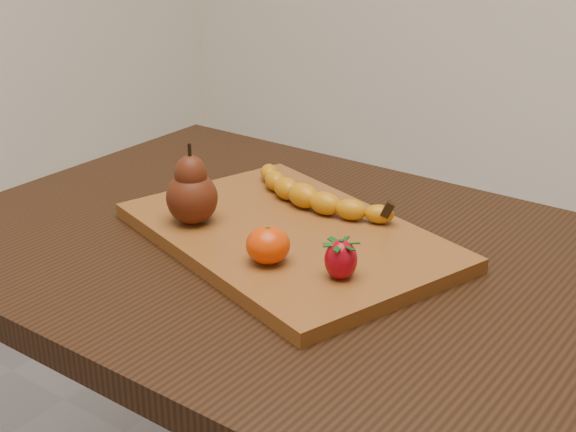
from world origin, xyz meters
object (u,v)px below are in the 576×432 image
Objects in this scene: pear at (191,184)px; mandarin at (268,245)px; cutting_board at (288,236)px; table at (294,309)px.

pear is 2.01× the size of mandarin.
mandarin is at bearing -13.14° from pear.
pear is at bearing -137.78° from cutting_board.
cutting_board reaches higher than table.
pear reaches higher than cutting_board.
table is 0.11m from cutting_board.
cutting_board is 0.15m from pear.
table is 0.23m from pear.
cutting_board is (-0.02, 0.01, 0.11)m from table.
mandarin is (0.04, -0.10, 0.03)m from cutting_board.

